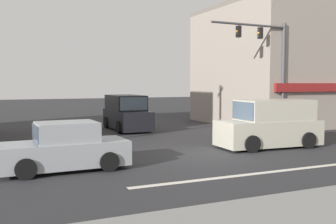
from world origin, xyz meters
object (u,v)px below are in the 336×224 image
(van_parked_curbside, at_px, (127,113))
(van_approaching_near, at_px, (270,125))
(traffic_light_mast, at_px, (270,59))
(sedan_crossing_leftbound, at_px, (65,149))

(van_parked_curbside, distance_m, van_approaching_near, 9.67)
(van_parked_curbside, bearing_deg, van_approaching_near, -67.07)
(traffic_light_mast, height_order, sedan_crossing_leftbound, traffic_light_mast)
(traffic_light_mast, height_order, van_approaching_near, traffic_light_mast)
(van_parked_curbside, relative_size, sedan_crossing_leftbound, 1.12)
(traffic_light_mast, xyz_separation_m, sedan_crossing_leftbound, (-11.94, -4.58, -3.46))
(van_parked_curbside, relative_size, van_approaching_near, 0.98)
(van_approaching_near, height_order, sedan_crossing_leftbound, van_approaching_near)
(van_parked_curbside, xyz_separation_m, van_approaching_near, (3.77, -8.91, 0.00))
(van_approaching_near, relative_size, sedan_crossing_leftbound, 1.14)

